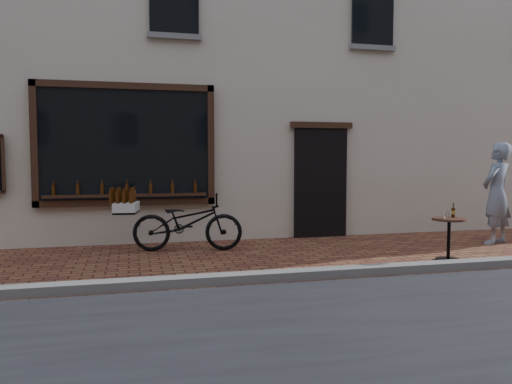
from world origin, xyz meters
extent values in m
plane|color=#5B291D|center=(0.00, 0.00, 0.00)|extent=(90.00, 90.00, 0.00)
cube|color=slate|center=(0.00, 0.20, 0.06)|extent=(90.00, 0.25, 0.12)
cube|color=beige|center=(0.00, 6.50, 5.00)|extent=(28.00, 6.00, 10.00)
cube|color=black|center=(-1.90, 3.45, 1.85)|extent=(3.00, 0.06, 2.00)
cube|color=black|center=(-1.90, 3.43, 2.91)|extent=(3.24, 0.10, 0.12)
cube|color=black|center=(-1.90, 3.43, 0.79)|extent=(3.24, 0.10, 0.12)
cube|color=black|center=(-3.46, 3.43, 1.85)|extent=(0.12, 0.10, 2.24)
cube|color=black|center=(-0.34, 3.43, 1.85)|extent=(0.12, 0.10, 2.24)
cube|color=black|center=(-1.90, 3.38, 0.92)|extent=(2.90, 0.16, 0.05)
cube|color=black|center=(1.90, 3.46, 1.10)|extent=(1.10, 0.10, 2.20)
cube|color=black|center=(1.90, 3.43, 2.26)|extent=(1.30, 0.10, 0.12)
cylinder|color=#3D1C07|center=(-3.15, 3.38, 1.04)|extent=(0.06, 0.06, 0.19)
cylinder|color=#3D1C07|center=(-2.73, 3.38, 1.04)|extent=(0.06, 0.06, 0.19)
cylinder|color=#3D1C07|center=(-2.32, 3.38, 1.04)|extent=(0.06, 0.06, 0.19)
cylinder|color=#3D1C07|center=(-1.90, 3.38, 1.04)|extent=(0.06, 0.06, 0.19)
cylinder|color=#3D1C07|center=(-1.48, 3.38, 1.04)|extent=(0.06, 0.06, 0.19)
cylinder|color=#3D1C07|center=(-1.07, 3.38, 1.04)|extent=(0.06, 0.06, 0.19)
cylinder|color=#3D1C07|center=(-0.65, 3.38, 1.04)|extent=(0.06, 0.06, 0.19)
cube|color=black|center=(3.00, 3.46, 4.60)|extent=(0.90, 0.06, 1.40)
imported|color=black|center=(-0.88, 2.58, 0.49)|extent=(1.96, 0.95, 0.99)
cube|color=black|center=(-1.91, 2.75, 0.68)|extent=(0.45, 0.58, 0.03)
cube|color=silver|center=(-1.91, 2.75, 0.77)|extent=(0.46, 0.60, 0.15)
cylinder|color=#3D1C07|center=(-1.83, 2.54, 0.95)|extent=(0.06, 0.06, 0.21)
cylinder|color=#3D1C07|center=(-1.94, 2.56, 0.95)|extent=(0.06, 0.06, 0.21)
cylinder|color=#3D1C07|center=(-2.05, 2.58, 0.95)|extent=(0.06, 0.06, 0.21)
cylinder|color=#3D1C07|center=(-2.16, 2.60, 0.95)|extent=(0.06, 0.06, 0.21)
cylinder|color=#3D1C07|center=(-1.81, 2.67, 0.95)|extent=(0.06, 0.06, 0.21)
cylinder|color=#3D1C07|center=(-1.92, 2.69, 0.95)|extent=(0.06, 0.06, 0.21)
cylinder|color=#3D1C07|center=(-2.03, 2.71, 0.95)|extent=(0.06, 0.06, 0.21)
cylinder|color=#3D1C07|center=(-2.13, 2.72, 0.95)|extent=(0.06, 0.06, 0.21)
cylinder|color=#3D1C07|center=(-1.79, 2.80, 0.95)|extent=(0.06, 0.06, 0.21)
cylinder|color=#3D1C07|center=(-1.90, 2.82, 0.95)|extent=(0.06, 0.06, 0.21)
cylinder|color=#3D1C07|center=(-2.01, 2.84, 0.95)|extent=(0.06, 0.06, 0.21)
cylinder|color=#3D1C07|center=(-2.11, 2.85, 0.95)|extent=(0.06, 0.06, 0.21)
cylinder|color=#3D1C07|center=(-1.77, 2.93, 0.95)|extent=(0.06, 0.06, 0.21)
cylinder|color=black|center=(3.00, 0.77, 0.01)|extent=(0.38, 0.38, 0.03)
cylinder|color=black|center=(3.00, 0.77, 0.33)|extent=(0.05, 0.05, 0.61)
cylinder|color=#331A11|center=(3.00, 0.77, 0.65)|extent=(0.52, 0.52, 0.03)
cylinder|color=gold|center=(3.10, 0.82, 0.75)|extent=(0.06, 0.06, 0.05)
cylinder|color=white|center=(2.91, 0.70, 0.73)|extent=(0.07, 0.07, 0.11)
imported|color=gray|center=(4.79, 1.89, 0.95)|extent=(0.82, 0.70, 1.89)
camera|label=1|loc=(-1.79, -6.01, 1.62)|focal=35.00mm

